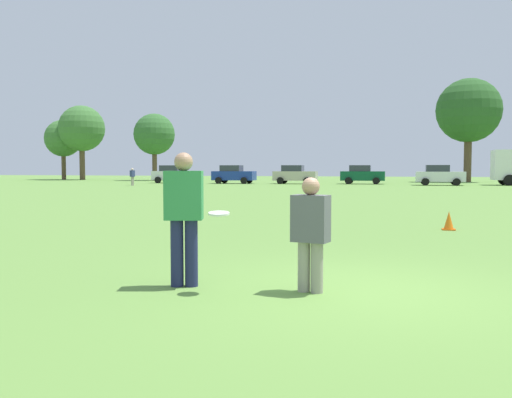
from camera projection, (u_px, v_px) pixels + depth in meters
The scene contains 15 objects.
ground_plane at pixel (361, 291), 7.04m from camera, with size 184.80×184.80×0.00m, color #608C3D.
player_thrower at pixel (184, 211), 7.28m from camera, with size 0.55×0.40×1.79m.
player_defender at pixel (311, 229), 6.95m from camera, with size 0.50×0.35×1.46m.
frisbee at pixel (219, 213), 6.93m from camera, with size 0.27×0.27×0.06m.
traffic_cone at pixel (449, 221), 13.94m from camera, with size 0.32×0.32×0.48m.
parked_car_near_left at pixel (173, 174), 56.44m from camera, with size 4.22×2.25×1.82m.
parked_car_mid_left at pixel (233, 174), 54.56m from camera, with size 4.22×2.25×1.82m.
parked_car_center at pixel (295, 174), 53.65m from camera, with size 4.22×2.25×1.82m.
parked_car_mid_right at pixel (362, 174), 53.13m from camera, with size 4.22×2.25×1.82m.
parked_car_near_right at pixel (439, 175), 49.10m from camera, with size 4.22×2.25×1.82m.
bystander_far_jogger at pixel (132, 176), 48.31m from camera, with size 0.33×0.47×1.55m.
tree_west_oak at pixel (63, 139), 72.87m from camera, with size 4.87×4.87×7.92m.
tree_west_maple at pixel (82, 129), 71.29m from camera, with size 5.94×5.94×9.65m.
tree_center_elm at pixel (154, 134), 67.89m from camera, with size 5.09×5.09×8.27m.
tree_east_birch at pixel (469, 111), 59.81m from camera, with size 6.96×6.96×11.31m.
Camera 1 is at (0.47, -7.07, 1.59)m, focal length 38.50 mm.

